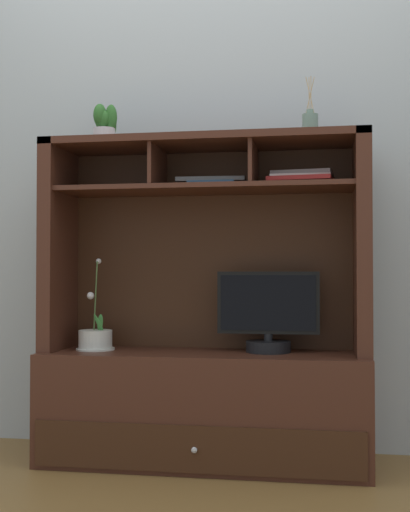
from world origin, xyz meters
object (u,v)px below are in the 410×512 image
at_px(magazine_stack_centre, 302,179).
at_px(tv_monitor, 268,316).
at_px(potted_succulent, 105,125).
at_px(media_console, 205,365).
at_px(magazine_stack_left, 213,183).
at_px(diffuser_bottle, 310,124).
at_px(potted_orchid, 95,339).

bearing_deg(magazine_stack_centre, tv_monitor, -175.52).
xyz_separation_m(tv_monitor, potted_succulent, (-0.70, -0.02, 0.82)).
relative_size(media_console, potted_succulent, 8.27).
bearing_deg(magazine_stack_left, diffuser_bottle, -3.72).
relative_size(media_console, tv_monitor, 3.20).
relative_size(tv_monitor, magazine_stack_centre, 1.51).
distance_m(tv_monitor, diffuser_bottle, 0.81).
xyz_separation_m(potted_orchid, potted_succulent, (0.04, 0.01, 0.92)).
height_order(media_console, diffuser_bottle, diffuser_bottle).
distance_m(magazine_stack_left, potted_succulent, 0.53).
bearing_deg(potted_orchid, tv_monitor, 2.44).
bearing_deg(magazine_stack_left, media_console, -134.20).
bearing_deg(magazine_stack_centre, diffuser_bottle, -24.44).
bearing_deg(media_console, magazine_stack_centre, 2.57).
distance_m(tv_monitor, potted_orchid, 0.74).
xyz_separation_m(media_console, tv_monitor, (0.26, 0.01, 0.20)).
xyz_separation_m(potted_orchid, magazine_stack_centre, (0.88, 0.04, 0.67)).
bearing_deg(potted_succulent, magazine_stack_left, 5.20).
bearing_deg(tv_monitor, potted_orchid, -177.56).
relative_size(tv_monitor, magazine_stack_left, 1.42).
distance_m(potted_orchid, potted_succulent, 0.92).
xyz_separation_m(magazine_stack_centre, diffuser_bottle, (0.04, -0.02, 0.22)).
xyz_separation_m(diffuser_bottle, potted_succulent, (-0.87, -0.02, 0.03)).
relative_size(potted_orchid, potted_succulent, 2.40).
relative_size(tv_monitor, potted_succulent, 2.59).
distance_m(media_console, magazine_stack_left, 0.77).
distance_m(magazine_stack_left, diffuser_bottle, 0.47).
height_order(magazine_stack_left, potted_succulent, potted_succulent).
bearing_deg(tv_monitor, potted_succulent, -178.29).
height_order(tv_monitor, potted_succulent, potted_succulent).
height_order(potted_orchid, magazine_stack_centre, magazine_stack_centre).
xyz_separation_m(media_console, magazine_stack_centre, (0.40, 0.02, 0.77)).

